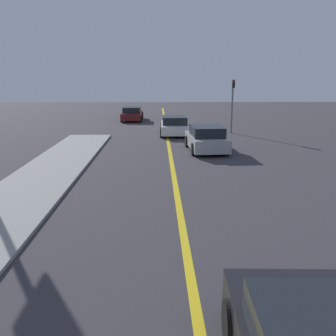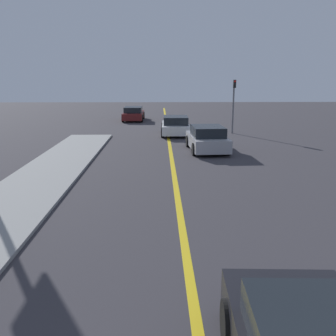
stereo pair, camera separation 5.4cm
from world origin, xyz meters
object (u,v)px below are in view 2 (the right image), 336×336
Objects in this scene: car_ahead_center at (207,139)px; car_far_distant at (176,126)px; car_parked_left_lot at (133,114)px; traffic_light at (234,101)px.

car_ahead_center is 6.06m from car_far_distant.
car_ahead_center is 0.95× the size of car_parked_left_lot.
traffic_light is at bearing -47.22° from car_parked_left_lot.
car_ahead_center is 15.69m from car_parked_left_lot.
car_ahead_center reaches higher than car_far_distant.
car_far_distant is 0.93× the size of car_parked_left_lot.
car_far_distant is at bearing 100.90° from car_ahead_center.
traffic_light is (7.61, -8.38, 1.70)m from car_parked_left_lot.
car_parked_left_lot is 11.45m from traffic_light.
traffic_light is at bearing 64.89° from car_ahead_center.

